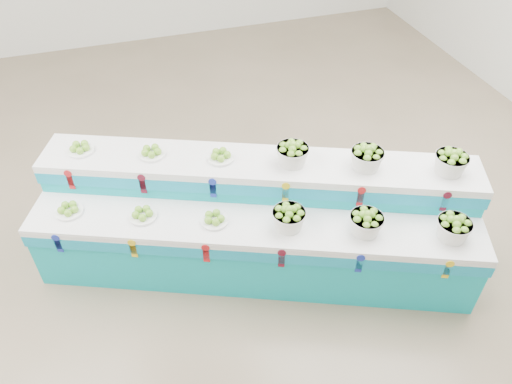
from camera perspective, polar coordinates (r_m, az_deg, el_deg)
ground at (r=5.05m, az=-8.09°, el=-6.72°), size 10.00×10.00×0.00m
display_stand at (r=4.57m, az=0.00°, el=-3.37°), size 4.04×2.47×1.02m
plate_lower_left at (r=4.62m, az=-20.72°, el=-1.82°), size 0.32×0.32×0.09m
plate_lower_mid at (r=4.39m, az=-12.89°, el=-2.41°), size 0.32×0.32×0.09m
plate_lower_right at (r=4.25m, az=-4.81°, el=-2.97°), size 0.32×0.32×0.09m
basket_lower_left at (r=4.17m, az=3.78°, el=-2.94°), size 0.37×0.37×0.21m
basket_lower_mid at (r=4.22m, az=12.52°, el=-3.41°), size 0.37×0.37×0.21m
basket_lower_right at (r=4.38m, az=21.72°, el=-3.82°), size 0.37×0.37×0.21m
plate_upper_left at (r=4.77m, az=-19.54°, el=4.84°), size 0.32×0.32×0.09m
plate_upper_mid at (r=4.55m, az=-11.90°, el=4.60°), size 0.32×0.32×0.09m
plate_upper_right at (r=4.42m, az=-4.08°, el=4.26°), size 0.32×0.32×0.09m
basket_upper_left at (r=4.34m, az=4.20°, el=4.43°), size 0.37×0.37×0.21m
basket_upper_mid at (r=4.39m, az=12.60°, el=3.89°), size 0.37×0.37×0.21m
basket_upper_right at (r=4.55m, az=21.46°, el=3.23°), size 0.37×0.37×0.21m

